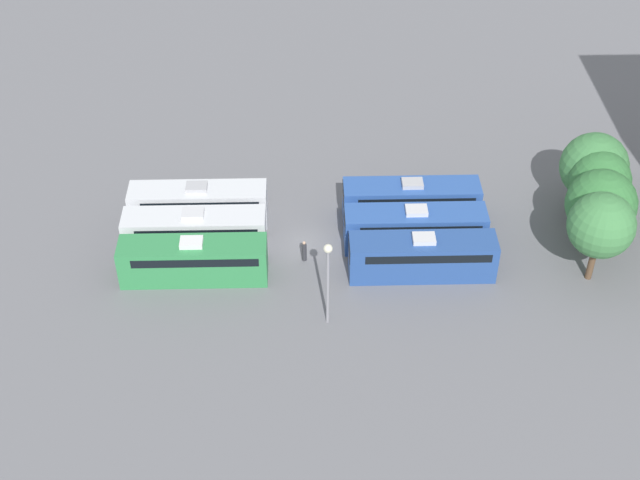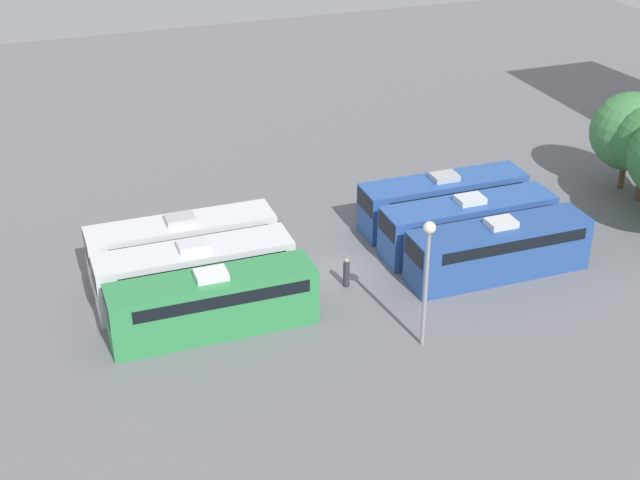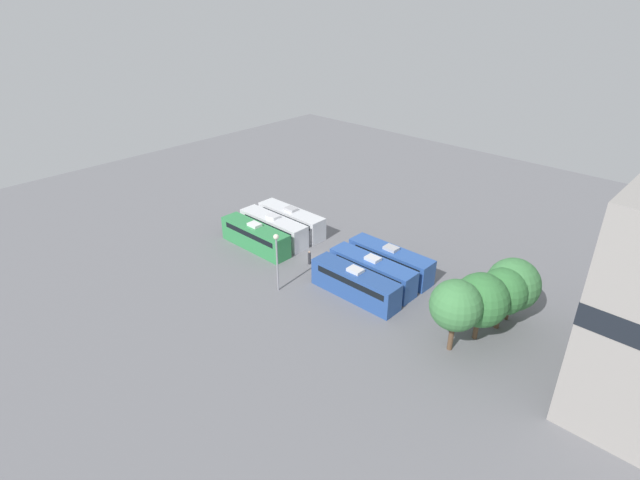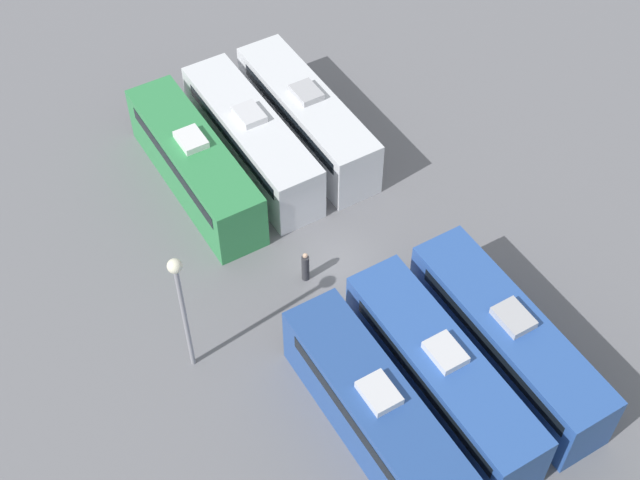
{
  "view_description": "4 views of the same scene",
  "coord_description": "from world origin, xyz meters",
  "px_view_note": "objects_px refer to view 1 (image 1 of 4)",
  "views": [
    {
      "loc": [
        51.16,
        -0.2,
        43.31
      ],
      "look_at": [
        1.88,
        0.99,
        2.14
      ],
      "focal_mm": 50.0,
      "sensor_mm": 36.0,
      "label": 1
    },
    {
      "loc": [
        40.72,
        -15.89,
        25.71
      ],
      "look_at": [
        0.76,
        -1.42,
        2.71
      ],
      "focal_mm": 50.0,
      "sensor_mm": 36.0,
      "label": 2
    },
    {
      "loc": [
        38.84,
        36.49,
        30.06
      ],
      "look_at": [
        -1.64,
        -1.42,
        1.59
      ],
      "focal_mm": 28.0,
      "sensor_mm": 36.0,
      "label": 3
    },
    {
      "loc": [
        14.21,
        22.21,
        32.39
      ],
      "look_at": [
        0.55,
        -0.57,
        1.69
      ],
      "focal_mm": 50.0,
      "sensor_mm": 36.0,
      "label": 4
    }
  ],
  "objects_px": {
    "bus_0": "(199,204)",
    "bus_4": "(415,227)",
    "bus_2": "(194,259)",
    "bus_5": "(423,255)",
    "worker_person": "(304,251)",
    "tree_2": "(601,204)",
    "bus_3": "(412,200)",
    "tree_0": "(594,166)",
    "tree_1": "(600,181)",
    "bus_1": "(195,230)",
    "light_pole": "(328,270)",
    "tree_3": "(601,225)"
  },
  "relations": [
    {
      "from": "bus_0",
      "to": "tree_1",
      "type": "xyz_separation_m",
      "value": [
        1.22,
        30.17,
        2.49
      ]
    },
    {
      "from": "bus_2",
      "to": "worker_person",
      "type": "distance_m",
      "value": 8.09
    },
    {
      "from": "bus_0",
      "to": "bus_2",
      "type": "xyz_separation_m",
      "value": [
        6.52,
        0.17,
        0.0
      ]
    },
    {
      "from": "bus_0",
      "to": "bus_2",
      "type": "height_order",
      "value": "same"
    },
    {
      "from": "light_pole",
      "to": "tree_0",
      "type": "height_order",
      "value": "light_pole"
    },
    {
      "from": "bus_5",
      "to": "tree_0",
      "type": "bearing_deg",
      "value": 117.96
    },
    {
      "from": "bus_3",
      "to": "bus_4",
      "type": "height_order",
      "value": "same"
    },
    {
      "from": "bus_3",
      "to": "tree_2",
      "type": "relative_size",
      "value": 1.53
    },
    {
      "from": "bus_2",
      "to": "bus_3",
      "type": "relative_size",
      "value": 1.0
    },
    {
      "from": "worker_person",
      "to": "light_pole",
      "type": "relative_size",
      "value": 0.25
    },
    {
      "from": "tree_3",
      "to": "tree_2",
      "type": "bearing_deg",
      "value": 163.41
    },
    {
      "from": "bus_4",
      "to": "tree_2",
      "type": "bearing_deg",
      "value": 86.02
    },
    {
      "from": "bus_3",
      "to": "bus_4",
      "type": "xyz_separation_m",
      "value": [
        3.34,
        -0.05,
        0.0
      ]
    },
    {
      "from": "bus_4",
      "to": "light_pole",
      "type": "distance_m",
      "value": 10.93
    },
    {
      "from": "tree_1",
      "to": "tree_2",
      "type": "height_order",
      "value": "tree_2"
    },
    {
      "from": "tree_0",
      "to": "tree_1",
      "type": "distance_m",
      "value": 2.04
    },
    {
      "from": "bus_5",
      "to": "bus_3",
      "type": "bearing_deg",
      "value": -178.87
    },
    {
      "from": "light_pole",
      "to": "tree_0",
      "type": "distance_m",
      "value": 24.01
    },
    {
      "from": "bus_1",
      "to": "tree_1",
      "type": "distance_m",
      "value": 30.35
    },
    {
      "from": "bus_3",
      "to": "tree_0",
      "type": "xyz_separation_m",
      "value": [
        -0.73,
        13.89,
        2.39
      ]
    },
    {
      "from": "bus_2",
      "to": "tree_0",
      "type": "distance_m",
      "value": 31.07
    },
    {
      "from": "bus_0",
      "to": "tree_3",
      "type": "bearing_deg",
      "value": 75.71
    },
    {
      "from": "bus_3",
      "to": "tree_2",
      "type": "xyz_separation_m",
      "value": [
        4.25,
        13.04,
        2.62
      ]
    },
    {
      "from": "bus_5",
      "to": "tree_0",
      "type": "xyz_separation_m",
      "value": [
        -7.3,
        13.76,
        2.39
      ]
    },
    {
      "from": "bus_4",
      "to": "tree_2",
      "type": "height_order",
      "value": "tree_2"
    },
    {
      "from": "bus_3",
      "to": "tree_3",
      "type": "xyz_separation_m",
      "value": [
        7.34,
        12.12,
        3.15
      ]
    },
    {
      "from": "light_pole",
      "to": "bus_4",
      "type": "bearing_deg",
      "value": 139.81
    },
    {
      "from": "tree_2",
      "to": "bus_5",
      "type": "bearing_deg",
      "value": -79.83
    },
    {
      "from": "bus_4",
      "to": "bus_5",
      "type": "height_order",
      "value": "same"
    },
    {
      "from": "bus_1",
      "to": "light_pole",
      "type": "relative_size",
      "value": 1.53
    },
    {
      "from": "bus_3",
      "to": "tree_1",
      "type": "distance_m",
      "value": 14.08
    },
    {
      "from": "bus_3",
      "to": "bus_5",
      "type": "relative_size",
      "value": 1.0
    },
    {
      "from": "tree_1",
      "to": "bus_0",
      "type": "bearing_deg",
      "value": -92.32
    },
    {
      "from": "bus_4",
      "to": "tree_2",
      "type": "relative_size",
      "value": 1.53
    },
    {
      "from": "light_pole",
      "to": "tree_2",
      "type": "distance_m",
      "value": 21.11
    },
    {
      "from": "bus_2",
      "to": "bus_5",
      "type": "xyz_separation_m",
      "value": [
        -0.02,
        16.34,
        0.0
      ]
    },
    {
      "from": "bus_4",
      "to": "tree_3",
      "type": "relative_size",
      "value": 1.46
    },
    {
      "from": "worker_person",
      "to": "tree_2",
      "type": "distance_m",
      "value": 21.69
    },
    {
      "from": "bus_0",
      "to": "bus_3",
      "type": "relative_size",
      "value": 1.0
    },
    {
      "from": "bus_1",
      "to": "bus_3",
      "type": "height_order",
      "value": "same"
    },
    {
      "from": "worker_person",
      "to": "tree_3",
      "type": "height_order",
      "value": "tree_3"
    },
    {
      "from": "bus_5",
      "to": "tree_3",
      "type": "relative_size",
      "value": 1.46
    },
    {
      "from": "bus_0",
      "to": "tree_3",
      "type": "xyz_separation_m",
      "value": [
        7.26,
        28.5,
        3.15
      ]
    },
    {
      "from": "bus_2",
      "to": "bus_5",
      "type": "bearing_deg",
      "value": 90.08
    },
    {
      "from": "light_pole",
      "to": "tree_3",
      "type": "height_order",
      "value": "tree_3"
    },
    {
      "from": "light_pole",
      "to": "tree_2",
      "type": "relative_size",
      "value": 1.0
    },
    {
      "from": "bus_0",
      "to": "bus_4",
      "type": "distance_m",
      "value": 16.65
    },
    {
      "from": "bus_1",
      "to": "tree_3",
      "type": "height_order",
      "value": "tree_3"
    },
    {
      "from": "bus_1",
      "to": "bus_2",
      "type": "bearing_deg",
      "value": 3.05
    },
    {
      "from": "bus_1",
      "to": "light_pole",
      "type": "distance_m",
      "value": 12.85
    }
  ]
}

